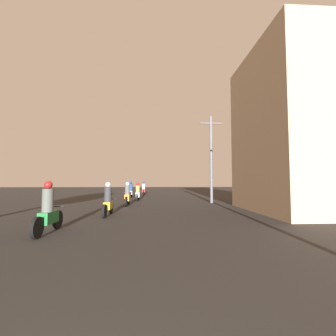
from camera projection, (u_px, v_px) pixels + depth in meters
motorcycle_green at (48, 212)px, 6.76m from camera, size 0.60×1.90×1.58m
motorcycle_yellow at (108, 202)px, 10.25m from camera, size 0.60×2.02×1.53m
motorcycle_orange at (127, 196)px, 14.41m from camera, size 0.60×1.88×1.51m
motorcycle_white at (138, 193)px, 18.09m from camera, size 0.60×2.04×1.45m
motorcycle_silver at (131, 191)px, 21.36m from camera, size 0.60×1.98×1.54m
motorcycle_red at (144, 190)px, 25.37m from camera, size 0.60×2.01×1.50m
building_right_near at (306, 131)px, 11.76m from camera, size 5.76×6.31×8.44m
utility_pole_far at (211, 157)px, 16.32m from camera, size 1.60×0.20×6.31m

